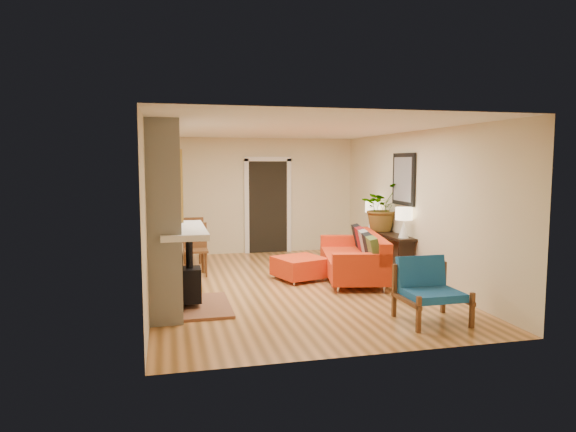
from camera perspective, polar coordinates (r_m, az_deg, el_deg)
The scene contains 10 objects.
room_shell at distance 11.19m, azimuth 0.10°, elevation 1.80°, with size 6.50×6.50×6.50m.
fireplace at distance 7.26m, azimuth -13.28°, elevation -0.64°, with size 1.09×1.68×2.60m.
sofa at distance 9.21m, azimuth 7.68°, elevation -4.56°, with size 1.38×2.34×0.87m.
ottoman at distance 9.06m, azimuth 1.31°, elevation -5.65°, with size 0.99×0.99×0.40m.
blue_chair at distance 7.00m, azimuth 15.27°, elevation -7.56°, with size 0.79×0.78×0.82m.
dining_table at distance 10.10m, azimuth -10.84°, elevation -2.29°, with size 0.74×1.76×0.95m.
console_table at distance 9.98m, azimuth 10.86°, elevation -2.65°, with size 0.34×1.85×0.72m.
lamp_near at distance 9.28m, azimuth 12.75°, elevation -0.31°, with size 0.30×0.30×0.54m.
lamp_far at distance 10.55m, azimuth 9.38°, elevation 0.50°, with size 0.30×0.30×0.54m.
houseplant at distance 10.10m, azimuth 10.37°, elevation 0.98°, with size 0.84×0.73×0.93m, color #1E5919.
Camera 1 is at (-2.02, -8.21, 2.06)m, focal length 32.00 mm.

